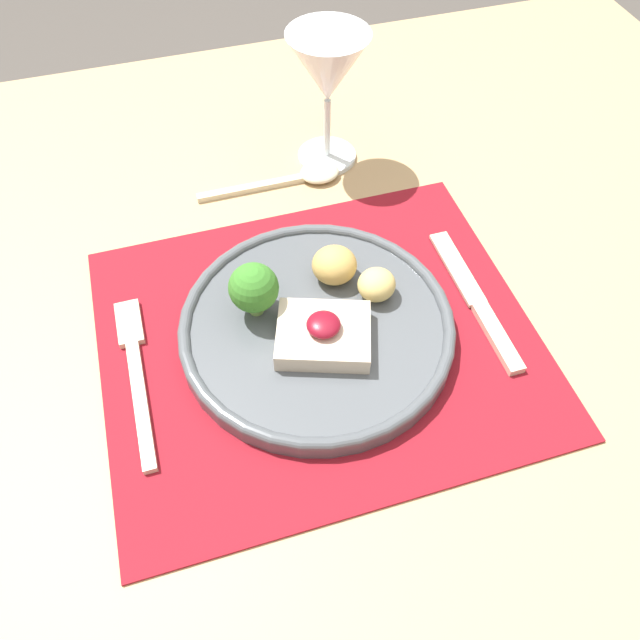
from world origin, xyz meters
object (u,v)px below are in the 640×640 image
object	(u,v)px
dinner_plate	(318,322)
wine_glass_near	(328,73)
knife	(480,307)
spoon	(302,176)
fork	(136,367)

from	to	relation	value
dinner_plate	wine_glass_near	distance (m)	0.29
knife	spoon	xyz separation A→B (m)	(-0.12, 0.24, -0.00)
fork	spoon	bearing A→B (deg)	45.17
fork	knife	xyz separation A→B (m)	(0.34, -0.03, 0.00)
dinner_plate	knife	distance (m)	0.16
dinner_plate	fork	distance (m)	0.18
fork	spoon	distance (m)	0.31
dinner_plate	wine_glass_near	xyz separation A→B (m)	(0.09, 0.26, 0.10)
fork	dinner_plate	bearing A→B (deg)	-1.27
knife	wine_glass_near	size ratio (longest dim) A/B	1.17
dinner_plate	wine_glass_near	bearing A→B (deg)	71.16
wine_glass_near	fork	bearing A→B (deg)	-136.71
knife	wine_glass_near	distance (m)	0.31
spoon	wine_glass_near	distance (m)	0.12
fork	knife	size ratio (longest dim) A/B	1.00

